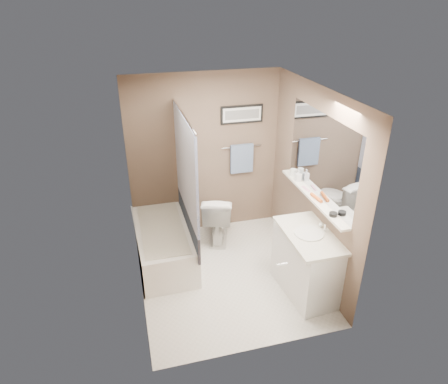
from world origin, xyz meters
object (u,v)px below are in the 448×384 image
object	(u,v)px
toilet	(218,216)
hair_brush_front	(316,198)
glass_jar	(293,173)
bathtub	(163,244)
soap_bottle	(298,176)
candle_bowl_near	(333,214)
vanity	(307,264)

from	to	relation	value
toilet	hair_brush_front	distance (m)	1.65
glass_jar	bathtub	bearing A→B (deg)	176.10
hair_brush_front	soap_bottle	world-z (taller)	soap_bottle
bathtub	soap_bottle	distance (m)	2.04
toilet	hair_brush_front	size ratio (longest dim) A/B	3.43
bathtub	toilet	xyz separation A→B (m)	(0.85, 0.32, 0.13)
glass_jar	soap_bottle	size ratio (longest dim) A/B	0.65
glass_jar	soap_bottle	world-z (taller)	soap_bottle
toilet	glass_jar	size ratio (longest dim) A/B	7.55
hair_brush_front	soap_bottle	size ratio (longest dim) A/B	1.43
candle_bowl_near	hair_brush_front	size ratio (longest dim) A/B	0.41
toilet	candle_bowl_near	xyz separation A→B (m)	(0.94, -1.54, 0.76)
candle_bowl_near	glass_jar	size ratio (longest dim) A/B	0.90
toilet	soap_bottle	xyz separation A→B (m)	(0.94, -0.60, 0.81)
hair_brush_front	glass_jar	distance (m)	0.69
hair_brush_front	vanity	bearing A→B (deg)	-122.66
hair_brush_front	soap_bottle	distance (m)	0.53
vanity	glass_jar	size ratio (longest dim) A/B	9.00
bathtub	candle_bowl_near	world-z (taller)	candle_bowl_near
soap_bottle	toilet	bearing A→B (deg)	147.26
vanity	soap_bottle	bearing A→B (deg)	72.55
bathtub	hair_brush_front	world-z (taller)	hair_brush_front
toilet	hair_brush_front	xyz separation A→B (m)	(0.94, -1.13, 0.76)
bathtub	hair_brush_front	distance (m)	2.15
candle_bowl_near	hair_brush_front	world-z (taller)	hair_brush_front
soap_bottle	glass_jar	bearing A→B (deg)	90.00
hair_brush_front	candle_bowl_near	bearing A→B (deg)	-90.00
bathtub	glass_jar	xyz separation A→B (m)	(1.79, -0.12, 0.92)
bathtub	soap_bottle	world-z (taller)	soap_bottle
toilet	vanity	bearing A→B (deg)	135.27
bathtub	toilet	distance (m)	0.92
bathtub	candle_bowl_near	xyz separation A→B (m)	(1.79, -1.22, 0.89)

